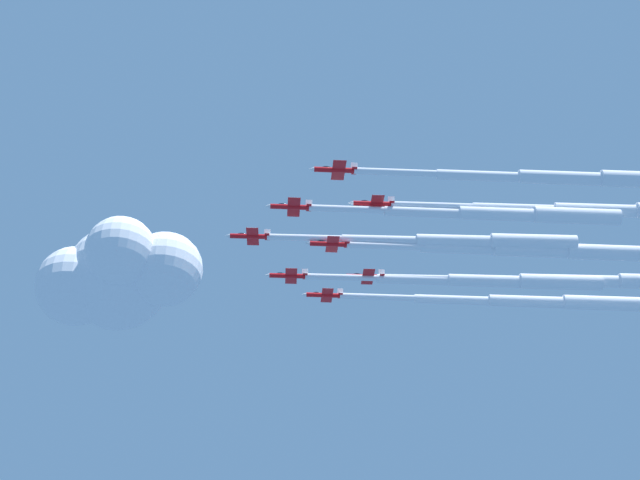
% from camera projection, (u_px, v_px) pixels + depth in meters
% --- Properties ---
extents(jet_lead, '(79.02, 16.08, 4.16)m').
position_uv_depth(jet_lead, '(463.00, 241.00, 211.81)').
color(jet_lead, red).
extents(jet_port_inner, '(76.78, 16.94, 4.18)m').
position_uv_depth(jet_port_inner, '(506.00, 214.00, 203.60)').
color(jet_port_inner, red).
extents(jet_starboard_inner, '(78.65, 16.48, 4.16)m').
position_uv_depth(jet_starboard_inner, '(493.00, 281.00, 219.55)').
color(jet_starboard_inner, red).
extents(jet_port_mid, '(78.19, 17.19, 4.25)m').
position_uv_depth(jet_port_mid, '(540.00, 251.00, 212.09)').
color(jet_port_mid, red).
extents(jet_starboard_mid, '(80.39, 17.36, 4.29)m').
position_uv_depth(jet_starboard_mid, '(570.00, 178.00, 195.73)').
color(jet_starboard_mid, red).
extents(jet_port_outer, '(85.06, 18.26, 4.17)m').
position_uv_depth(jet_port_outer, '(536.00, 301.00, 230.91)').
color(jet_port_outer, red).
extents(jet_starboard_outer, '(83.41, 17.29, 4.29)m').
position_uv_depth(jet_starboard_outer, '(606.00, 210.00, 205.13)').
color(jet_starboard_outer, red).
extents(jet_trail_port, '(86.34, 16.84, 4.17)m').
position_uv_depth(jet_trail_port, '(590.00, 281.00, 220.26)').
color(jet_trail_port, red).
extents(cloud_puff, '(42.24, 33.20, 26.48)m').
position_uv_depth(cloud_puff, '(118.00, 274.00, 233.39)').
color(cloud_puff, white).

